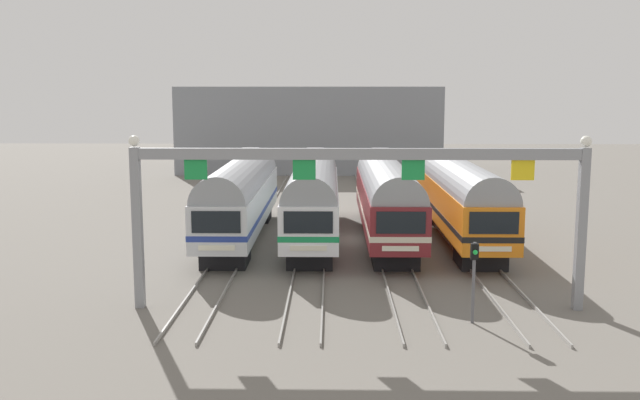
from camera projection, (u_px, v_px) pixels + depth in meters
ground_plane at (349, 240)px, 41.89m from camera, size 160.00×160.00×0.00m
track_bed at (345, 197)px, 58.69m from camera, size 14.34×70.00×0.15m
commuter_train_silver at (241, 195)px, 41.60m from camera, size 2.88×18.06×5.05m
commuter_train_white at (313, 195)px, 41.52m from camera, size 2.88×18.06×5.05m
commuter_train_maroon at (386, 195)px, 41.45m from camera, size 2.88×18.06×5.05m
commuter_train_orange at (459, 195)px, 41.37m from camera, size 2.88×18.06×4.77m
catenary_gantry at (359, 182)px, 27.78m from camera, size 18.07×0.44×6.97m
yard_signal_mast at (474, 267)px, 26.39m from camera, size 0.28×0.35×3.11m
maintenance_building at (310, 129)px, 78.42m from camera, size 28.23×10.00×9.26m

